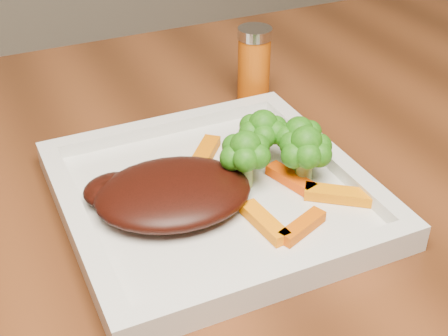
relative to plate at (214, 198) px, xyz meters
name	(u,v)px	position (x,y,z in m)	size (l,w,h in m)	color
plate	(214,198)	(0.00, 0.00, 0.00)	(0.27, 0.27, 0.01)	white
steak	(173,193)	(-0.04, 0.00, 0.02)	(0.14, 0.11, 0.03)	#320C07
broccoli_0	(263,132)	(0.06, 0.03, 0.04)	(0.05, 0.05, 0.07)	#106512
broccoli_1	(298,139)	(0.09, 0.00, 0.04)	(0.05, 0.05, 0.06)	#1D6B11
broccoli_2	(305,155)	(0.08, -0.02, 0.04)	(0.06, 0.06, 0.06)	#1B6110
broccoli_3	(245,157)	(0.03, 0.00, 0.04)	(0.05, 0.05, 0.06)	#266D12
carrot_0	(302,227)	(0.04, -0.08, 0.01)	(0.05, 0.01, 0.01)	#CF5303
carrot_1	(340,195)	(0.10, -0.06, 0.01)	(0.06, 0.02, 0.01)	orange
carrot_2	(264,222)	(0.02, -0.06, 0.01)	(0.06, 0.02, 0.01)	orange
carrot_4	(204,155)	(0.01, 0.06, 0.01)	(0.06, 0.02, 0.01)	#D86803
carrot_5	(291,179)	(0.07, -0.02, 0.01)	(0.05, 0.01, 0.01)	#FF4B04
spice_shaker	(254,66)	(0.13, 0.17, 0.04)	(0.04, 0.04, 0.09)	#BD510A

